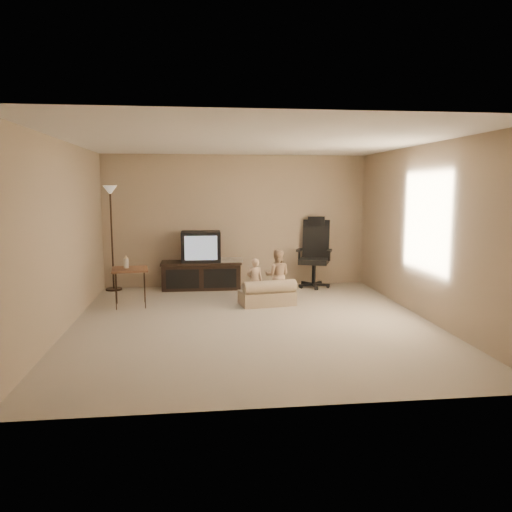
{
  "coord_description": "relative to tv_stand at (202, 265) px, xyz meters",
  "views": [
    {
      "loc": [
        -0.77,
        -6.77,
        1.88
      ],
      "look_at": [
        0.12,
        0.6,
        0.86
      ],
      "focal_mm": 35.0,
      "sensor_mm": 36.0,
      "label": 1
    }
  ],
  "objects": [
    {
      "name": "side_table",
      "position": [
        -1.15,
        -1.27,
        0.14
      ],
      "size": [
        0.62,
        0.62,
        0.83
      ],
      "rotation": [
        0.0,
        0.0,
        0.12
      ],
      "color": "brown",
      "rests_on": "floor"
    },
    {
      "name": "floor",
      "position": [
        0.68,
        -2.49,
        -0.45
      ],
      "size": [
        5.5,
        5.5,
        0.0
      ],
      "primitive_type": "plane",
      "color": "#B9AD93",
      "rests_on": "ground"
    },
    {
      "name": "tv_stand",
      "position": [
        0.0,
        0.0,
        0.0
      ],
      "size": [
        1.52,
        0.57,
        1.08
      ],
      "rotation": [
        0.0,
        0.0,
        -0.01
      ],
      "color": "black",
      "rests_on": "floor"
    },
    {
      "name": "child_sofa",
      "position": [
        1.04,
        -1.47,
        -0.28
      ],
      "size": [
        0.93,
        0.62,
        0.42
      ],
      "rotation": [
        0.0,
        0.0,
        0.17
      ],
      "color": "tan",
      "rests_on": "floor"
    },
    {
      "name": "toddler_right",
      "position": [
        1.24,
        -1.21,
        -0.01
      ],
      "size": [
        0.46,
        0.31,
        0.87
      ],
      "primitive_type": "imported",
      "rotation": [
        0.0,
        0.0,
        2.93
      ],
      "color": "tan",
      "rests_on": "floor"
    },
    {
      "name": "toddler_left",
      "position": [
        0.85,
        -1.31,
        -0.08
      ],
      "size": [
        0.29,
        0.22,
        0.75
      ],
      "primitive_type": "imported",
      "rotation": [
        0.0,
        0.0,
        3.22
      ],
      "color": "tan",
      "rests_on": "floor"
    },
    {
      "name": "room_shell",
      "position": [
        0.68,
        -2.49,
        1.07
      ],
      "size": [
        5.5,
        5.5,
        5.5
      ],
      "color": "silver",
      "rests_on": "floor"
    },
    {
      "name": "floor_lamp",
      "position": [
        -1.62,
        0.06,
        0.95
      ],
      "size": [
        0.3,
        0.3,
        1.92
      ],
      "color": "black",
      "rests_on": "floor"
    },
    {
      "name": "office_chair",
      "position": [
        2.15,
        -0.06,
        0.03
      ],
      "size": [
        0.8,
        0.81,
        1.34
      ],
      "rotation": [
        0.0,
        0.0,
        -0.37
      ],
      "color": "black",
      "rests_on": "floor"
    }
  ]
}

